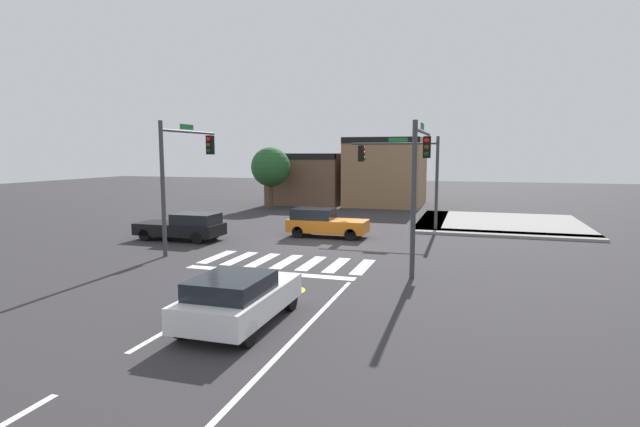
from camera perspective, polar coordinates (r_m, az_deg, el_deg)
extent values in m
plane|color=#302D30|center=(24.91, -0.12, -3.43)|extent=(120.00, 120.00, 0.00)
cube|color=silver|center=(22.10, -11.74, -4.90)|extent=(0.51, 2.76, 0.01)
cube|color=silver|center=(21.60, -9.22, -5.12)|extent=(0.51, 2.76, 0.01)
cube|color=silver|center=(21.15, -6.59, -5.33)|extent=(0.51, 2.76, 0.01)
cube|color=silver|center=(20.74, -3.85, -5.55)|extent=(0.51, 2.76, 0.01)
cube|color=silver|center=(20.39, -1.00, -5.75)|extent=(0.51, 2.76, 0.01)
cube|color=silver|center=(20.08, 1.94, -5.95)|extent=(0.51, 2.76, 0.01)
cube|color=silver|center=(19.83, 4.97, -6.14)|extent=(0.51, 2.76, 0.01)
cube|color=white|center=(18.94, -6.04, -6.78)|extent=(6.80, 0.50, 0.01)
cube|color=white|center=(16.32, -10.26, -9.09)|extent=(0.16, 2.00, 0.01)
cube|color=white|center=(13.09, -18.58, -13.43)|extent=(0.16, 2.00, 0.01)
cube|color=white|center=(10.40, -32.35, -19.66)|extent=(0.16, 2.00, 0.01)
cube|color=white|center=(9.53, -10.68, -21.21)|extent=(0.14, 18.00, 0.01)
cylinder|color=yellow|center=(16.53, -3.77, -8.80)|extent=(1.18, 1.18, 0.01)
cylinder|color=white|center=(16.62, -4.64, -8.70)|extent=(0.19, 0.19, 0.00)
cylinder|color=white|center=(16.44, -2.90, -8.86)|extent=(0.19, 0.19, 0.00)
cube|color=white|center=(16.53, -3.77, -8.78)|extent=(0.53, 0.05, 0.00)
cube|color=gray|center=(28.97, 20.39, -2.25)|extent=(10.00, 1.60, 0.15)
cube|color=gray|center=(33.77, 12.83, -0.74)|extent=(1.60, 10.00, 0.15)
cube|color=gray|center=(33.72, 19.96, -1.00)|extent=(10.00, 10.00, 0.15)
cube|color=brown|center=(45.21, -1.00, 4.09)|extent=(6.35, 7.00, 4.49)
cube|color=black|center=(42.04, -2.42, 6.59)|extent=(6.35, 0.50, 0.50)
cube|color=#93704C|center=(43.51, 7.63, 4.79)|extent=(6.30, 6.96, 5.80)
cube|color=black|center=(40.27, 6.90, 8.40)|extent=(6.30, 0.50, 0.50)
cylinder|color=#383A3D|center=(17.83, 10.72, 1.48)|extent=(0.18, 0.18, 5.64)
cylinder|color=#383A3D|center=(20.53, 11.78, 9.16)|extent=(0.12, 5.53, 0.12)
cube|color=black|center=(22.40, 12.22, 7.48)|extent=(0.32, 0.32, 0.95)
sphere|color=red|center=(22.24, 12.20, 8.24)|extent=(0.22, 0.22, 0.22)
sphere|color=#4C330C|center=(22.23, 12.18, 7.48)|extent=(0.22, 0.22, 0.22)
sphere|color=#0C3814|center=(22.23, 12.16, 6.72)|extent=(0.22, 0.22, 0.22)
cube|color=#197233|center=(20.26, 11.72, 9.81)|extent=(0.03, 1.10, 0.24)
cylinder|color=#383A3D|center=(22.36, -17.65, 2.65)|extent=(0.18, 0.18, 5.87)
cylinder|color=#383A3D|center=(24.21, -14.80, 9.07)|extent=(0.12, 4.50, 0.12)
cube|color=black|center=(25.80, -12.54, 7.71)|extent=(0.32, 0.32, 0.95)
sphere|color=red|center=(25.66, -12.75, 8.37)|extent=(0.22, 0.22, 0.22)
sphere|color=#4C330C|center=(25.65, -12.73, 7.71)|extent=(0.22, 0.22, 0.22)
sphere|color=#0C3814|center=(25.65, -12.71, 7.05)|extent=(0.22, 0.22, 0.22)
cube|color=#197233|center=(24.03, -15.10, 9.61)|extent=(0.03, 1.10, 0.24)
cylinder|color=#383A3D|center=(29.02, 13.30, 3.28)|extent=(0.18, 0.18, 5.45)
cylinder|color=#383A3D|center=(29.25, 8.48, 7.97)|extent=(5.01, 0.12, 0.12)
cube|color=black|center=(29.60, 4.77, 6.90)|extent=(0.32, 0.32, 0.95)
sphere|color=red|center=(29.56, 5.10, 7.47)|extent=(0.22, 0.22, 0.22)
sphere|color=#4C330C|center=(29.56, 5.09, 6.90)|extent=(0.22, 0.22, 0.22)
sphere|color=#0C3814|center=(29.56, 5.08, 6.32)|extent=(0.22, 0.22, 0.22)
cube|color=#197233|center=(29.22, 8.98, 8.40)|extent=(1.10, 0.03, 0.24)
cube|color=black|center=(26.77, -15.86, -1.71)|extent=(4.52, 1.85, 0.60)
cube|color=black|center=(26.16, -14.08, -0.58)|extent=(2.17, 1.63, 0.54)
cylinder|color=black|center=(27.03, -19.52, -2.34)|extent=(0.62, 0.22, 0.62)
cylinder|color=black|center=(28.33, -17.56, -1.86)|extent=(0.62, 0.22, 0.62)
cylinder|color=black|center=(25.32, -13.92, -2.75)|extent=(0.62, 0.22, 0.62)
cylinder|color=black|center=(26.70, -12.12, -2.21)|extent=(0.62, 0.22, 0.62)
cube|color=white|center=(13.42, -9.12, -9.86)|extent=(1.95, 4.16, 0.64)
cube|color=black|center=(12.84, -10.19, -8.13)|extent=(1.71, 2.12, 0.46)
cylinder|color=black|center=(15.09, -9.67, -9.11)|extent=(0.22, 0.67, 0.67)
cylinder|color=black|center=(14.41, -3.44, -9.79)|extent=(0.22, 0.67, 0.67)
cylinder|color=black|center=(12.75, -15.55, -12.28)|extent=(0.22, 0.67, 0.67)
cylinder|color=black|center=(11.95, -8.37, -13.43)|extent=(0.22, 0.67, 0.67)
cube|color=orange|center=(26.64, 0.92, -1.41)|extent=(4.24, 1.75, 0.67)
cube|color=black|center=(26.80, -0.76, -0.02)|extent=(2.19, 1.54, 0.57)
cylinder|color=black|center=(27.05, 4.31, -1.95)|extent=(0.63, 0.22, 0.63)
cylinder|color=black|center=(25.59, 3.54, -2.45)|extent=(0.63, 0.22, 0.63)
cylinder|color=black|center=(27.83, -1.49, -1.68)|extent=(0.63, 0.22, 0.63)
cylinder|color=black|center=(26.41, -2.55, -2.15)|extent=(0.63, 0.22, 0.63)
cylinder|color=#4C3823|center=(40.71, -5.67, 2.55)|extent=(0.36, 0.36, 2.80)
sphere|color=#235628|center=(40.61, -5.70, 5.37)|extent=(3.20, 3.20, 3.20)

